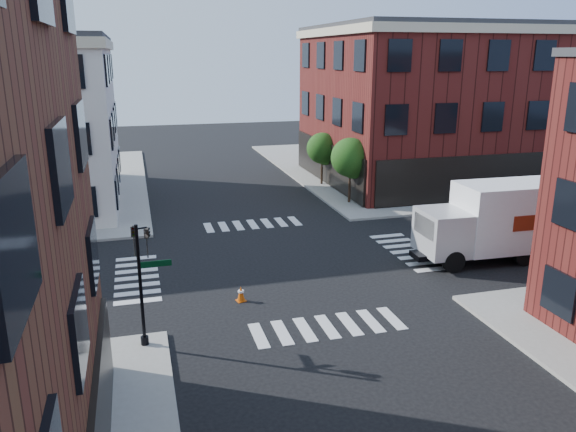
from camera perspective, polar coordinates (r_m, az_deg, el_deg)
The scene contains 8 objects.
ground at distance 28.14m, azimuth -0.68°, elevation -4.88°, with size 120.00×120.00×0.00m, color black.
sidewalk_ne at distance 54.94m, azimuth 15.23°, elevation 5.05°, with size 30.00×30.00×0.15m, color gray.
building_ne at distance 49.68m, azimuth 18.16°, elevation 10.62°, with size 25.00×16.00×12.00m, color #4B1512.
tree_near at distance 38.75m, azimuth 6.44°, elevation 5.73°, with size 2.69×2.69×4.49m.
tree_far at distance 44.35m, azimuth 3.57°, elevation 6.73°, with size 2.43×2.43×4.07m.
signal_pole at distance 20.09m, azimuth -14.63°, elevation -5.50°, with size 1.29×1.24×4.60m.
box_truck at distance 30.27m, azimuth 21.10°, elevation -0.39°, with size 8.77×2.86×3.93m.
traffic_cone at distance 24.03m, azimuth -4.80°, elevation -7.88°, with size 0.45×0.45×0.68m.
Camera 1 is at (-6.62, -25.42, 10.08)m, focal length 35.00 mm.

